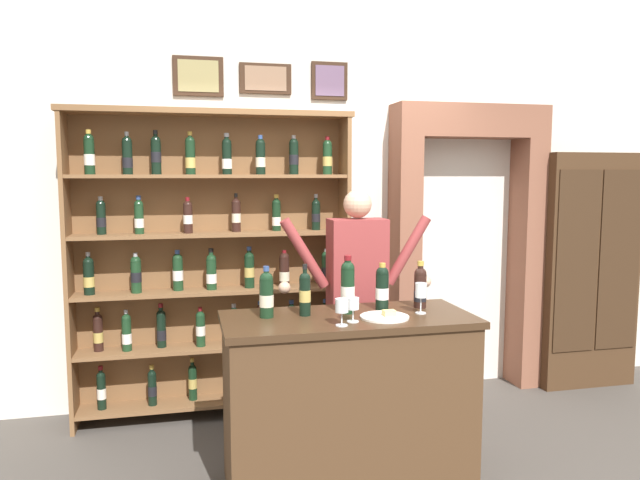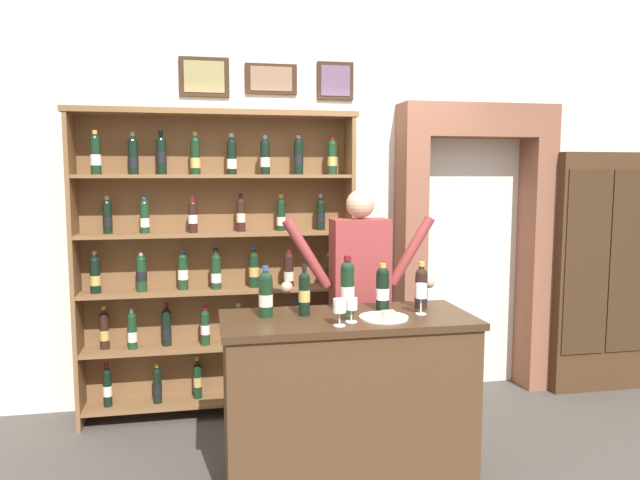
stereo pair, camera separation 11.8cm
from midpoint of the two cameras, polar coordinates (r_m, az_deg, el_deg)
The scene contains 15 objects.
back_wall at distance 4.82m, azimuth -0.51°, elevation 4.94°, with size 12.00×0.19×3.38m.
wine_shelf at distance 4.46m, azimuth -9.04°, elevation -1.66°, with size 2.06×0.30×2.26m.
archway_doorway at distance 5.14m, azimuth 14.80°, elevation 0.54°, with size 1.29×0.45×2.37m.
side_cabinet at distance 5.60m, azimuth 25.19°, elevation -2.65°, with size 0.85×0.41×1.99m.
tasting_counter at distance 3.56m, azimuth 3.59°, elevation -15.20°, with size 1.43×0.63×1.01m.
shopkeeper at distance 4.04m, azimuth 4.67°, elevation -4.52°, with size 1.07×0.22×1.71m.
tasting_bottle_super_tuscan at distance 3.37m, azimuth -4.22°, elevation -5.15°, with size 0.08×0.08×0.29m.
tasting_bottle_riserva at distance 3.40m, azimuth -0.52°, elevation -5.05°, with size 0.07×0.07×0.30m.
tasting_bottle_bianco at distance 3.45m, azimuth 3.63°, elevation -4.44°, with size 0.08×0.08×0.34m.
tasting_bottle_grappa at distance 3.55m, azimuth 6.97°, elevation -4.57°, with size 0.08×0.08×0.28m.
tasting_bottle_prosecco at distance 3.64m, azimuth 10.60°, elevation -4.52°, with size 0.08×0.08×0.28m.
wine_glass_right at distance 3.49m, azimuth 10.64°, elevation -5.00°, with size 0.07×0.07×0.18m.
wine_glass_left at distance 3.17m, azimuth 2.96°, elevation -6.47°, with size 0.07×0.07×0.15m.
wine_glass_spare at distance 3.26m, azimuth 4.07°, elevation -6.29°, with size 0.07×0.07×0.14m.
cheese_plate at distance 3.38m, azimuth 7.18°, elevation -7.33°, with size 0.28×0.28×0.04m.
Camera 2 is at (-0.82, -3.22, 1.81)m, focal length 33.39 mm.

